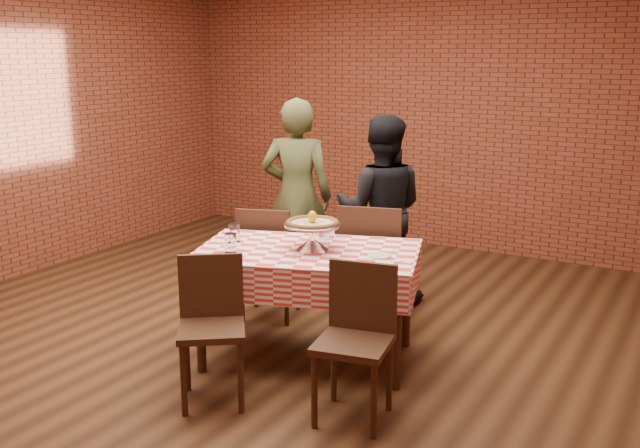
{
  "coord_description": "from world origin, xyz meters",
  "views": [
    {
      "loc": [
        2.84,
        -4.13,
        2.03
      ],
      "look_at": [
        0.53,
        -0.07,
        0.91
      ],
      "focal_mm": 40.88,
      "sensor_mm": 36.0,
      "label": 1
    }
  ],
  "objects_px": {
    "water_glass_right": "(234,233)",
    "water_glass_left": "(231,243)",
    "chair_near_left": "(212,333)",
    "chair_far_left": "(270,261)",
    "condiment_caddy": "(325,227)",
    "diner_olive": "(297,196)",
    "diner_black": "(381,210)",
    "chair_far_right": "(374,263)",
    "pizza_stand": "(312,237)",
    "table": "(308,305)",
    "pizza": "(312,223)",
    "chair_near_right": "(353,346)"
  },
  "relations": [
    {
      "from": "chair_near_right",
      "to": "chair_far_left",
      "type": "distance_m",
      "value": 1.73
    },
    {
      "from": "condiment_caddy",
      "to": "diner_olive",
      "type": "bearing_deg",
      "value": 90.97
    },
    {
      "from": "condiment_caddy",
      "to": "chair_near_right",
      "type": "height_order",
      "value": "condiment_caddy"
    },
    {
      "from": "table",
      "to": "chair_far_right",
      "type": "height_order",
      "value": "chair_far_right"
    },
    {
      "from": "table",
      "to": "diner_black",
      "type": "bearing_deg",
      "value": 94.0
    },
    {
      "from": "chair_near_left",
      "to": "chair_far_left",
      "type": "distance_m",
      "value": 1.44
    },
    {
      "from": "chair_near_left",
      "to": "diner_olive",
      "type": "relative_size",
      "value": 0.52
    },
    {
      "from": "pizza_stand",
      "to": "diner_black",
      "type": "xyz_separation_m",
      "value": [
        -0.12,
        1.29,
        -0.08
      ]
    },
    {
      "from": "pizza_stand",
      "to": "chair_far_right",
      "type": "height_order",
      "value": "chair_far_right"
    },
    {
      "from": "pizza",
      "to": "chair_near_right",
      "type": "bearing_deg",
      "value": -44.87
    },
    {
      "from": "pizza_stand",
      "to": "chair_near_left",
      "type": "bearing_deg",
      "value": -102.81
    },
    {
      "from": "pizza_stand",
      "to": "chair_near_right",
      "type": "distance_m",
      "value": 0.96
    },
    {
      "from": "pizza",
      "to": "pizza_stand",
      "type": "bearing_deg",
      "value": 0.0
    },
    {
      "from": "pizza",
      "to": "chair_far_left",
      "type": "relative_size",
      "value": 0.39
    },
    {
      "from": "table",
      "to": "diner_olive",
      "type": "relative_size",
      "value": 0.86
    },
    {
      "from": "pizza_stand",
      "to": "condiment_caddy",
      "type": "bearing_deg",
      "value": 103.34
    },
    {
      "from": "chair_near_right",
      "to": "table",
      "type": "bearing_deg",
      "value": 127.09
    },
    {
      "from": "pizza",
      "to": "water_glass_right",
      "type": "distance_m",
      "value": 0.58
    },
    {
      "from": "water_glass_right",
      "to": "diner_olive",
      "type": "distance_m",
      "value": 1.29
    },
    {
      "from": "table",
      "to": "condiment_caddy",
      "type": "bearing_deg",
      "value": 98.45
    },
    {
      "from": "pizza_stand",
      "to": "condiment_caddy",
      "type": "relative_size",
      "value": 2.52
    },
    {
      "from": "water_glass_left",
      "to": "water_glass_right",
      "type": "relative_size",
      "value": 1.0
    },
    {
      "from": "pizza",
      "to": "chair_near_left",
      "type": "relative_size",
      "value": 0.4
    },
    {
      "from": "water_glass_left",
      "to": "diner_olive",
      "type": "distance_m",
      "value": 1.55
    },
    {
      "from": "chair_near_left",
      "to": "chair_far_left",
      "type": "bearing_deg",
      "value": 73.47
    },
    {
      "from": "chair_near_left",
      "to": "chair_far_left",
      "type": "relative_size",
      "value": 0.96
    },
    {
      "from": "chair_far_left",
      "to": "table",
      "type": "bearing_deg",
      "value": 122.9
    },
    {
      "from": "water_glass_left",
      "to": "chair_near_right",
      "type": "height_order",
      "value": "water_glass_left"
    },
    {
      "from": "pizza_stand",
      "to": "chair_near_left",
      "type": "distance_m",
      "value": 0.95
    },
    {
      "from": "pizza",
      "to": "condiment_caddy",
      "type": "xyz_separation_m",
      "value": [
        -0.07,
        0.3,
        -0.1
      ]
    },
    {
      "from": "water_glass_left",
      "to": "condiment_caddy",
      "type": "bearing_deg",
      "value": 60.32
    },
    {
      "from": "water_glass_left",
      "to": "chair_far_right",
      "type": "distance_m",
      "value": 1.27
    },
    {
      "from": "water_glass_right",
      "to": "water_glass_left",
      "type": "bearing_deg",
      "value": -58.61
    },
    {
      "from": "pizza",
      "to": "diner_black",
      "type": "relative_size",
      "value": 0.22
    },
    {
      "from": "chair_near_left",
      "to": "water_glass_left",
      "type": "bearing_deg",
      "value": 77.85
    },
    {
      "from": "table",
      "to": "chair_far_left",
      "type": "height_order",
      "value": "chair_far_left"
    },
    {
      "from": "water_glass_left",
      "to": "chair_far_right",
      "type": "relative_size",
      "value": 0.13
    },
    {
      "from": "condiment_caddy",
      "to": "water_glass_right",
      "type": "bearing_deg",
      "value": 178.07
    },
    {
      "from": "pizza_stand",
      "to": "diner_olive",
      "type": "height_order",
      "value": "diner_olive"
    },
    {
      "from": "water_glass_left",
      "to": "diner_olive",
      "type": "xyz_separation_m",
      "value": [
        -0.42,
        1.49,
        0.0
      ]
    },
    {
      "from": "table",
      "to": "condiment_caddy",
      "type": "height_order",
      "value": "condiment_caddy"
    },
    {
      "from": "water_glass_right",
      "to": "diner_black",
      "type": "bearing_deg",
      "value": 72.01
    },
    {
      "from": "table",
      "to": "water_glass_left",
      "type": "relative_size",
      "value": 11.5
    },
    {
      "from": "water_glass_left",
      "to": "diner_black",
      "type": "bearing_deg",
      "value": 79.14
    },
    {
      "from": "water_glass_right",
      "to": "chair_far_right",
      "type": "relative_size",
      "value": 0.13
    },
    {
      "from": "condiment_caddy",
      "to": "pizza_stand",
      "type": "bearing_deg",
      "value": -116.99
    },
    {
      "from": "chair_far_left",
      "to": "diner_black",
      "type": "bearing_deg",
      "value": -143.78
    },
    {
      "from": "water_glass_right",
      "to": "chair_near_left",
      "type": "distance_m",
      "value": 0.92
    },
    {
      "from": "chair_near_left",
      "to": "diner_olive",
      "type": "xyz_separation_m",
      "value": [
        -0.65,
        2.01,
        0.4
      ]
    },
    {
      "from": "chair_near_right",
      "to": "water_glass_left",
      "type": "bearing_deg",
      "value": 153.74
    }
  ]
}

